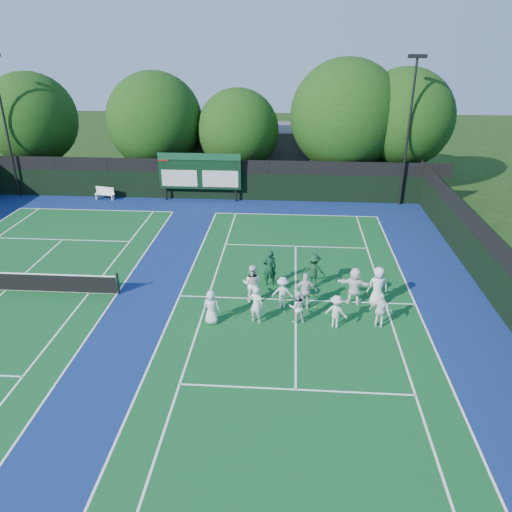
# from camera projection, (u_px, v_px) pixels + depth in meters

# --- Properties ---
(ground) EXTENTS (120.00, 120.00, 0.00)m
(ground) POSITION_uv_depth(u_px,v_px,m) (296.00, 311.00, 22.33)
(ground) COLOR #17330D
(ground) RESTS_ON ground
(court_apron) EXTENTS (34.00, 32.00, 0.01)m
(court_apron) POSITION_uv_depth(u_px,v_px,m) (169.00, 296.00, 23.63)
(court_apron) COLOR navy
(court_apron) RESTS_ON ground
(near_court) EXTENTS (11.05, 23.85, 0.01)m
(near_court) POSITION_uv_depth(u_px,v_px,m) (296.00, 300.00, 23.23)
(near_court) COLOR #105221
(near_court) RESTS_ON ground
(left_court) EXTENTS (11.05, 23.85, 0.01)m
(left_court) POSITION_uv_depth(u_px,v_px,m) (6.00, 290.00, 24.16)
(left_court) COLOR #105221
(left_court) RESTS_ON ground
(back_fence) EXTENTS (34.00, 0.08, 3.00)m
(back_fence) POSITION_uv_depth(u_px,v_px,m) (215.00, 182.00, 36.72)
(back_fence) COLOR black
(back_fence) RESTS_ON ground
(divider_fence_right) EXTENTS (0.08, 32.00, 3.00)m
(divider_fence_right) POSITION_uv_depth(u_px,v_px,m) (500.00, 281.00, 22.09)
(divider_fence_right) COLOR black
(divider_fence_right) RESTS_ON ground
(scoreboard) EXTENTS (6.00, 0.21, 3.55)m
(scoreboard) POSITION_uv_depth(u_px,v_px,m) (200.00, 172.00, 36.07)
(scoreboard) COLOR black
(scoreboard) RESTS_ON ground
(clubhouse) EXTENTS (18.00, 6.00, 4.00)m
(clubhouse) POSITION_uv_depth(u_px,v_px,m) (273.00, 150.00, 43.47)
(clubhouse) COLOR #55555A
(clubhouse) RESTS_ON ground
(light_pole_left) EXTENTS (1.20, 0.30, 10.12)m
(light_pole_left) POSITION_uv_depth(u_px,v_px,m) (2.00, 111.00, 35.40)
(light_pole_left) COLOR black
(light_pole_left) RESTS_ON ground
(light_pole_right) EXTENTS (1.20, 0.30, 10.12)m
(light_pole_right) POSITION_uv_depth(u_px,v_px,m) (410.00, 115.00, 33.53)
(light_pole_right) COLOR black
(light_pole_right) RESTS_ON ground
(tennis_net) EXTENTS (11.30, 0.10, 1.10)m
(tennis_net) POSITION_uv_depth(u_px,v_px,m) (4.00, 281.00, 23.96)
(tennis_net) COLOR black
(tennis_net) RESTS_ON ground
(bench) EXTENTS (1.54, 0.72, 0.94)m
(bench) POSITION_uv_depth(u_px,v_px,m) (105.00, 193.00, 37.03)
(bench) COLOR white
(bench) RESTS_ON ground
(tree_a) EXTENTS (7.21, 7.21, 8.75)m
(tree_a) POSITION_uv_depth(u_px,v_px,m) (34.00, 121.00, 39.47)
(tree_a) COLOR black
(tree_a) RESTS_ON ground
(tree_b) EXTENTS (7.39, 7.39, 8.85)m
(tree_b) POSITION_uv_depth(u_px,v_px,m) (157.00, 123.00, 38.82)
(tree_b) COLOR black
(tree_b) RESTS_ON ground
(tree_c) EXTENTS (6.31, 6.31, 7.65)m
(tree_c) POSITION_uv_depth(u_px,v_px,m) (240.00, 132.00, 38.65)
(tree_c) COLOR black
(tree_c) RESTS_ON ground
(tree_d) EXTENTS (8.37, 8.37, 9.86)m
(tree_d) POSITION_uv_depth(u_px,v_px,m) (347.00, 118.00, 37.65)
(tree_d) COLOR black
(tree_d) RESTS_ON ground
(tree_e) EXTENTS (7.37, 7.37, 9.21)m
(tree_e) POSITION_uv_depth(u_px,v_px,m) (406.00, 121.00, 37.41)
(tree_e) COLOR black
(tree_e) RESTS_ON ground
(tennis_ball_0) EXTENTS (0.07, 0.07, 0.07)m
(tennis_ball_0) POSITION_uv_depth(u_px,v_px,m) (284.00, 312.00, 22.22)
(tennis_ball_0) COLOR #B9D919
(tennis_ball_0) RESTS_ON ground
(tennis_ball_1) EXTENTS (0.07, 0.07, 0.07)m
(tennis_ball_1) POSITION_uv_depth(u_px,v_px,m) (315.00, 307.00, 22.60)
(tennis_ball_1) COLOR #B9D919
(tennis_ball_1) RESTS_ON ground
(tennis_ball_2) EXTENTS (0.07, 0.07, 0.07)m
(tennis_ball_2) POSITION_uv_depth(u_px,v_px,m) (349.00, 303.00, 22.93)
(tennis_ball_2) COLOR #B9D919
(tennis_ball_2) RESTS_ON ground
(tennis_ball_3) EXTENTS (0.07, 0.07, 0.07)m
(tennis_ball_3) POSITION_uv_depth(u_px,v_px,m) (232.00, 313.00, 22.13)
(tennis_ball_3) COLOR #B9D919
(tennis_ball_3) RESTS_ON ground
(tennis_ball_4) EXTENTS (0.07, 0.07, 0.07)m
(tennis_ball_4) POSITION_uv_depth(u_px,v_px,m) (311.00, 295.00, 23.60)
(tennis_ball_4) COLOR #B9D919
(tennis_ball_4) RESTS_ON ground
(tennis_ball_5) EXTENTS (0.07, 0.07, 0.07)m
(tennis_ball_5) POSITION_uv_depth(u_px,v_px,m) (368.00, 294.00, 23.68)
(tennis_ball_5) COLOR #B9D919
(tennis_ball_5) RESTS_ON ground
(player_front_0) EXTENTS (0.83, 0.62, 1.54)m
(player_front_0) POSITION_uv_depth(u_px,v_px,m) (211.00, 307.00, 21.13)
(player_front_0) COLOR silver
(player_front_0) RESTS_ON ground
(player_front_1) EXTENTS (0.73, 0.61, 1.71)m
(player_front_1) POSITION_uv_depth(u_px,v_px,m) (256.00, 305.00, 21.15)
(player_front_1) COLOR white
(player_front_1) RESTS_ON ground
(player_front_2) EXTENTS (0.81, 0.68, 1.48)m
(player_front_2) POSITION_uv_depth(u_px,v_px,m) (297.00, 307.00, 21.22)
(player_front_2) COLOR white
(player_front_2) RESTS_ON ground
(player_front_3) EXTENTS (1.08, 0.84, 1.47)m
(player_front_3) POSITION_uv_depth(u_px,v_px,m) (336.00, 312.00, 20.85)
(player_front_3) COLOR silver
(player_front_3) RESTS_ON ground
(player_front_4) EXTENTS (0.97, 0.56, 1.56)m
(player_front_4) POSITION_uv_depth(u_px,v_px,m) (381.00, 310.00, 20.87)
(player_front_4) COLOR white
(player_front_4) RESTS_ON ground
(player_back_0) EXTENTS (0.98, 0.82, 1.82)m
(player_back_0) POSITION_uv_depth(u_px,v_px,m) (252.00, 283.00, 22.81)
(player_back_0) COLOR white
(player_back_0) RESTS_ON ground
(player_back_1) EXTENTS (0.99, 0.61, 1.49)m
(player_back_1) POSITION_uv_depth(u_px,v_px,m) (283.00, 292.00, 22.38)
(player_back_1) COLOR silver
(player_back_1) RESTS_ON ground
(player_back_2) EXTENTS (1.04, 0.46, 1.74)m
(player_back_2) POSITION_uv_depth(u_px,v_px,m) (305.00, 291.00, 22.22)
(player_back_2) COLOR silver
(player_back_2) RESTS_ON ground
(player_back_3) EXTENTS (1.73, 0.90, 1.78)m
(player_back_3) POSITION_uv_depth(u_px,v_px,m) (354.00, 286.00, 22.64)
(player_back_3) COLOR white
(player_back_3) RESTS_ON ground
(player_back_4) EXTENTS (0.97, 0.68, 1.87)m
(player_back_4) POSITION_uv_depth(u_px,v_px,m) (378.00, 286.00, 22.50)
(player_back_4) COLOR white
(player_back_4) RESTS_ON ground
(coach_left) EXTENTS (0.75, 0.57, 1.84)m
(coach_left) POSITION_uv_depth(u_px,v_px,m) (270.00, 268.00, 24.30)
(coach_left) COLOR #0E351F
(coach_left) RESTS_ON ground
(coach_right) EXTENTS (1.16, 0.71, 1.74)m
(coach_right) POSITION_uv_depth(u_px,v_px,m) (314.00, 271.00, 24.12)
(coach_right) COLOR #103D1F
(coach_right) RESTS_ON ground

